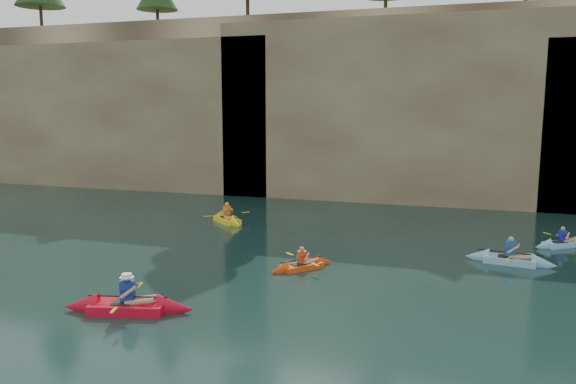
% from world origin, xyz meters
% --- Properties ---
extents(ground, '(160.00, 160.00, 0.00)m').
position_xyz_m(ground, '(0.00, 0.00, 0.00)').
color(ground, black).
rests_on(ground, ground).
extents(cliff, '(70.00, 16.00, 12.00)m').
position_xyz_m(cliff, '(0.00, 30.00, 6.00)').
color(cliff, tan).
rests_on(cliff, ground).
extents(cliff_slab_west, '(26.00, 2.40, 10.56)m').
position_xyz_m(cliff_slab_west, '(-20.00, 22.60, 5.28)').
color(cliff_slab_west, '#998A5C').
rests_on(cliff_slab_west, ground).
extents(cliff_slab_center, '(24.00, 2.40, 11.40)m').
position_xyz_m(cliff_slab_center, '(2.00, 22.60, 5.70)').
color(cliff_slab_center, '#998A5C').
rests_on(cliff_slab_center, ground).
extents(sea_cave_west, '(4.50, 1.00, 4.00)m').
position_xyz_m(sea_cave_west, '(-18.00, 21.95, 2.00)').
color(sea_cave_west, black).
rests_on(sea_cave_west, ground).
extents(sea_cave_center, '(3.50, 1.00, 3.20)m').
position_xyz_m(sea_cave_center, '(-4.00, 21.95, 1.60)').
color(sea_cave_center, black).
rests_on(sea_cave_center, ground).
extents(sea_cave_east, '(5.00, 1.00, 4.50)m').
position_xyz_m(sea_cave_east, '(10.00, 21.95, 2.25)').
color(sea_cave_east, black).
rests_on(sea_cave_east, ground).
extents(main_kayaker, '(3.91, 2.51, 1.42)m').
position_xyz_m(main_kayaker, '(-3.87, 1.31, 0.19)').
color(main_kayaker, red).
rests_on(main_kayaker, ground).
extents(kayaker_orange, '(2.22, 2.51, 1.04)m').
position_xyz_m(kayaker_orange, '(-0.33, 7.01, 0.13)').
color(kayaker_orange, '#F24A0F').
rests_on(kayaker_orange, ground).
extents(kayaker_ltblue_near, '(3.34, 2.51, 1.29)m').
position_xyz_m(kayaker_ltblue_near, '(6.94, 10.10, 0.16)').
color(kayaker_ltblue_near, '#85BADE').
rests_on(kayaker_ltblue_near, ground).
extents(kayaker_yellow, '(2.84, 2.68, 1.29)m').
position_xyz_m(kayaker_yellow, '(-6.28, 13.66, 0.16)').
color(kayaker_yellow, yellow).
rests_on(kayaker_yellow, ground).
extents(kayaker_ltblue_mid, '(2.63, 2.19, 1.06)m').
position_xyz_m(kayaker_ltblue_mid, '(9.20, 13.53, 0.13)').
color(kayaker_ltblue_mid, '#8BC9E9').
rests_on(kayaker_ltblue_mid, ground).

